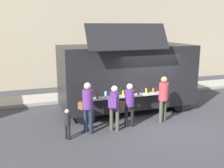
{
  "coord_description": "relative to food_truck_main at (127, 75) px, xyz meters",
  "views": [
    {
      "loc": [
        -4.74,
        -8.0,
        3.65
      ],
      "look_at": [
        -1.37,
        1.82,
        1.3
      ],
      "focal_mm": 41.76,
      "sensor_mm": 36.0,
      "label": 1
    }
  ],
  "objects": [
    {
      "name": "ground_plane",
      "position": [
        0.56,
        -2.2,
        -1.55
      ],
      "size": [
        60.0,
        60.0,
        0.0
      ],
      "primitive_type": "plane",
      "color": "#38383D"
    },
    {
      "name": "customer_extra_browsing",
      "position": [
        0.75,
        -1.84,
        -0.49
      ],
      "size": [
        0.36,
        0.36,
        1.78
      ],
      "rotation": [
        0.0,
        0.0,
        2.02
      ],
      "color": "#4C4A3F",
      "rests_on": "ground"
    },
    {
      "name": "child_near_queue",
      "position": [
        -2.97,
        -2.23,
        -0.93
      ],
      "size": [
        0.21,
        0.21,
        1.03
      ],
      "rotation": [
        0.0,
        0.0,
        0.65
      ],
      "color": "black",
      "rests_on": "ground"
    },
    {
      "name": "customer_mid_with_backpack",
      "position": [
        -1.31,
        -2.08,
        -0.55
      ],
      "size": [
        0.47,
        0.53,
        1.63
      ],
      "rotation": [
        0.0,
        0.0,
        0.99
      ],
      "color": "#4A4A3E",
      "rests_on": "ground"
    },
    {
      "name": "food_truck_main",
      "position": [
        0.0,
        0.0,
        0.0
      ],
      "size": [
        5.65,
        2.98,
        3.72
      ],
      "rotation": [
        0.0,
        0.0,
        0.01
      ],
      "color": "black",
      "rests_on": "ground"
    },
    {
      "name": "building_behind",
      "position": [
        -3.0,
        6.52,
        3.25
      ],
      "size": [
        32.0,
        2.4,
        9.61
      ],
      "primitive_type": "cube",
      "color": "#B9AA8E",
      "rests_on": "ground"
    },
    {
      "name": "customer_front_ordering",
      "position": [
        -0.67,
        -1.88,
        -0.59
      ],
      "size": [
        0.53,
        0.33,
        1.62
      ],
      "rotation": [
        0.0,
        0.0,
        1.3
      ],
      "color": "black",
      "rests_on": "ground"
    },
    {
      "name": "trash_bin",
      "position": [
        3.75,
        2.32,
        -1.12
      ],
      "size": [
        0.6,
        0.6,
        0.87
      ],
      "primitive_type": "cylinder",
      "color": "#2D6038",
      "rests_on": "ground"
    },
    {
      "name": "curb_strip",
      "position": [
        -4.0,
        2.62,
        -1.47
      ],
      "size": [
        28.0,
        1.6,
        0.15
      ],
      "primitive_type": "cube",
      "color": "#9E998E",
      "rests_on": "ground"
    },
    {
      "name": "customer_rear_waiting",
      "position": [
        -2.21,
        -1.91,
        -0.49
      ],
      "size": [
        0.48,
        0.54,
        1.78
      ],
      "rotation": [
        0.0,
        0.0,
        0.63
      ],
      "color": "#1E2539",
      "rests_on": "ground"
    }
  ]
}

